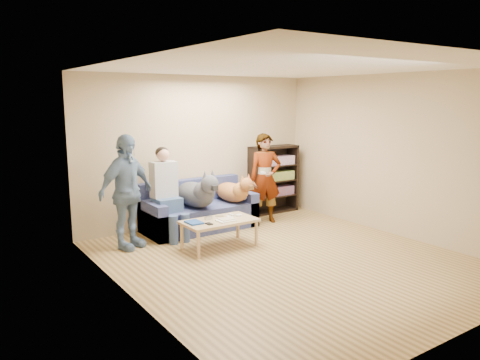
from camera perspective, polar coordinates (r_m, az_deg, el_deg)
ground at (r=6.58m, az=5.98°, el=-9.68°), size 5.00×5.00×0.00m
ceiling at (r=6.22m, az=6.42°, el=13.54°), size 5.00×5.00×0.00m
wall_back at (r=8.31m, az=-5.06°, el=3.65°), size 4.50×0.00×4.50m
wall_front at (r=4.69m, az=26.41°, el=-2.21°), size 4.50×0.00×4.50m
wall_left at (r=5.12m, az=-13.37°, el=-0.49°), size 0.00×5.00×5.00m
wall_right at (r=7.90m, az=18.73°, el=2.84°), size 0.00×5.00×5.00m
blanket at (r=8.27m, az=0.27°, el=-1.88°), size 0.47×0.40×0.16m
person_standing_right at (r=8.33m, az=3.08°, el=0.20°), size 0.67×0.55×1.60m
person_standing_left at (r=7.04m, az=-13.70°, el=-1.45°), size 1.08×0.78×1.70m
held_controller at (r=8.03m, az=2.82°, el=0.91°), size 0.04×0.11×0.03m
notebook_blue at (r=6.82m, az=-5.63°, el=-5.16°), size 0.20×0.26×0.03m
papers at (r=6.92m, az=-1.74°, el=-4.95°), size 0.26×0.20×0.02m
magazine at (r=6.94m, az=-1.62°, el=-4.77°), size 0.22×0.17×0.01m
camera_silver at (r=7.01m, az=-3.89°, el=-4.62°), size 0.11×0.06×0.05m
controller_a at (r=7.20m, az=-1.05°, el=-4.29°), size 0.04×0.13×0.03m
controller_b at (r=7.18m, az=-0.17°, el=-4.33°), size 0.09×0.06×0.03m
headphone_cup_a at (r=7.06m, az=-1.06°, el=-4.62°), size 0.07×0.07×0.02m
headphone_cup_b at (r=7.12m, az=-1.42°, el=-4.48°), size 0.07×0.07×0.02m
pen_orange at (r=6.83m, az=-1.97°, el=-5.17°), size 0.13×0.06×0.01m
pen_black at (r=7.18m, az=-2.47°, el=-4.42°), size 0.13×0.08×0.01m
wallet at (r=6.75m, az=-3.81°, el=-5.34°), size 0.07×0.12×0.02m
sofa at (r=8.02m, az=-5.10°, el=-3.97°), size 1.90×0.85×0.82m
person_seated at (r=7.52m, az=-8.94°, el=-1.15°), size 0.40×0.73×1.47m
dog_gray at (r=7.73m, az=-5.20°, el=-1.59°), size 0.46×1.28×0.67m
dog_tan at (r=8.09m, az=-0.71°, el=-1.37°), size 0.38×1.15×0.55m
coffee_table at (r=6.99m, az=-2.53°, el=-5.26°), size 1.10×0.60×0.42m
bookshelf at (r=9.12m, az=4.06°, el=0.27°), size 1.00×0.34×1.30m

